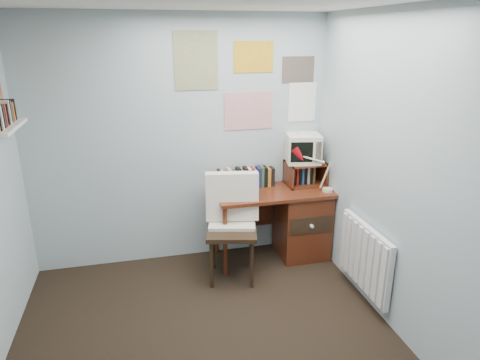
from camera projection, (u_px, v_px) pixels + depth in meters
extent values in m
cube|color=#A2B3B9|center=(181.00, 144.00, 4.29)|extent=(3.00, 0.02, 2.50)
cube|color=#A2B3B9|center=(420.00, 190.00, 3.02)|extent=(0.02, 3.50, 2.50)
cube|color=#5E2815|center=(273.00, 193.00, 4.41)|extent=(1.20, 0.55, 0.03)
cube|color=#5E2815|center=(302.00, 223.00, 4.60)|extent=(0.50, 0.50, 0.72)
cylinder|color=#5E2815|center=(225.00, 242.00, 4.19)|extent=(0.04, 0.04, 0.72)
cylinder|color=#5E2815|center=(216.00, 222.00, 4.62)|extent=(0.04, 0.04, 0.72)
cube|color=#5E2815|center=(244.00, 214.00, 4.69)|extent=(0.64, 0.02, 0.30)
cube|color=black|center=(232.00, 231.00, 4.10)|extent=(0.61, 0.60, 1.00)
cube|color=#AA0B15|center=(329.00, 173.00, 4.33)|extent=(0.29, 0.25, 0.40)
cube|color=#5E2815|center=(305.00, 173.00, 4.55)|extent=(0.40, 0.30, 0.25)
cube|color=beige|center=(303.00, 147.00, 4.47)|extent=(0.40, 0.38, 0.32)
cube|color=#5E2815|center=(246.00, 177.00, 4.48)|extent=(0.60, 0.14, 0.22)
cube|color=white|center=(365.00, 257.00, 3.79)|extent=(0.09, 0.80, 0.60)
cube|color=white|center=(4.00, 127.00, 3.26)|extent=(0.20, 0.62, 0.24)
cube|color=white|center=(249.00, 81.00, 4.25)|extent=(1.20, 0.01, 0.90)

